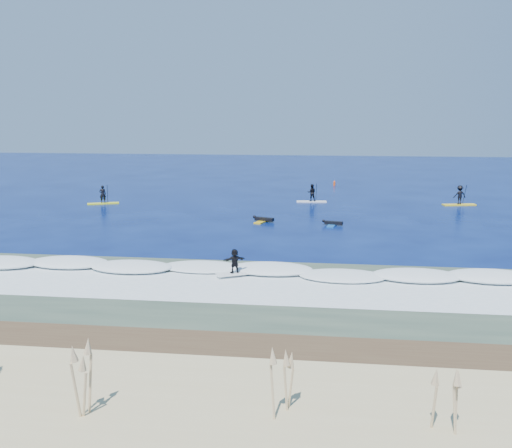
# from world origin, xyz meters

# --- Properties ---
(ground) EXTENTS (160.00, 160.00, 0.00)m
(ground) POSITION_xyz_m (0.00, 0.00, 0.00)
(ground) COLOR #030F42
(ground) RESTS_ON ground
(dune) EXTENTS (90.00, 7.00, 2.00)m
(dune) POSITION_xyz_m (0.00, -27.00, 0.00)
(dune) COLOR tan
(dune) RESTS_ON ground
(wet_sand_strip) EXTENTS (90.00, 5.00, 0.08)m
(wet_sand_strip) POSITION_xyz_m (0.00, -21.50, 0.00)
(wet_sand_strip) COLOR #463221
(wet_sand_strip) RESTS_ON ground
(shallow_water) EXTENTS (90.00, 13.00, 0.01)m
(shallow_water) POSITION_xyz_m (0.00, -14.00, 0.01)
(shallow_water) COLOR #314333
(shallow_water) RESTS_ON ground
(breaking_wave) EXTENTS (40.00, 6.00, 0.30)m
(breaking_wave) POSITION_xyz_m (0.00, -10.00, 0.00)
(breaking_wave) COLOR white
(breaking_wave) RESTS_ON ground
(whitewater) EXTENTS (34.00, 5.00, 0.02)m
(whitewater) POSITION_xyz_m (0.00, -13.00, 0.00)
(whitewater) COLOR silver
(whitewater) RESTS_ON ground
(dune_grass) EXTENTS (40.00, 4.00, 1.70)m
(dune_grass) POSITION_xyz_m (0.00, -27.00, 1.85)
(dune_grass) COLOR tan
(dune_grass) RESTS_ON dune
(sup_paddler_left) EXTENTS (3.07, 1.92, 2.12)m
(sup_paddler_left) POSITION_xyz_m (-17.89, 12.64, 0.66)
(sup_paddler_left) COLOR yellow
(sup_paddler_left) RESTS_ON ground
(sup_paddler_center) EXTENTS (3.04, 0.97, 2.10)m
(sup_paddler_center) POSITION_xyz_m (2.59, 16.36, 0.79)
(sup_paddler_center) COLOR white
(sup_paddler_center) RESTS_ON ground
(sup_paddler_right) EXTENTS (3.31, 1.45, 2.25)m
(sup_paddler_right) POSITION_xyz_m (16.95, 16.13, 0.88)
(sup_paddler_right) COLOR yellow
(sup_paddler_right) RESTS_ON ground
(prone_paddler_near) EXTENTS (1.83, 2.42, 0.49)m
(prone_paddler_near) POSITION_xyz_m (-1.10, 5.25, 0.17)
(prone_paddler_near) COLOR gold
(prone_paddler_near) RESTS_ON ground
(prone_paddler_far) EXTENTS (1.69, 2.18, 0.44)m
(prone_paddler_far) POSITION_xyz_m (4.59, 4.37, 0.15)
(prone_paddler_far) COLOR #1657A9
(prone_paddler_far) RESTS_ON ground
(wave_surfer) EXTENTS (2.04, 1.41, 1.45)m
(wave_surfer) POSITION_xyz_m (-0.88, -11.01, 0.82)
(wave_surfer) COLOR white
(wave_surfer) RESTS_ON breaking_wave
(marker_buoy) EXTENTS (0.28, 0.28, 0.68)m
(marker_buoy) POSITION_xyz_m (5.03, 30.00, 0.30)
(marker_buoy) COLOR #EB4D14
(marker_buoy) RESTS_ON ground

